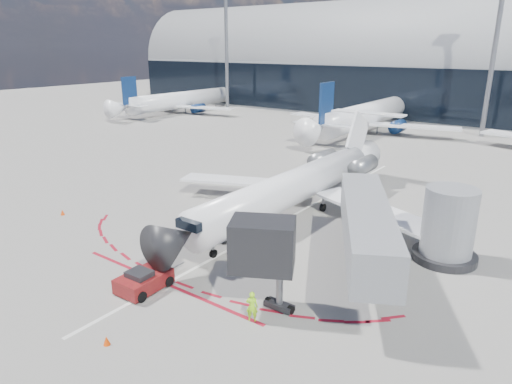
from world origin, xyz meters
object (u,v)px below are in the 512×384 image
Objects in this scene: regional_jet at (299,184)px; pushback_tug at (144,280)px; ramp_worker at (252,306)px; uld_container at (219,227)px.

regional_jet is 16.03m from pushback_tug.
uld_container is (-8.05, 6.78, 0.03)m from ramp_worker.
uld_container is at bearing 97.17° from pushback_tug.
pushback_tug is at bearing -82.72° from uld_container.
regional_jet is at bearing -95.42° from ramp_worker.
regional_jet is at bearing 75.62° from uld_container.
pushback_tug is 2.56× the size of uld_container.
uld_container is (-1.30, 7.91, 0.30)m from pushback_tug.
uld_container is (-1.75, -8.00, -1.59)m from regional_jet.
pushback_tug is 8.02m from uld_container.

